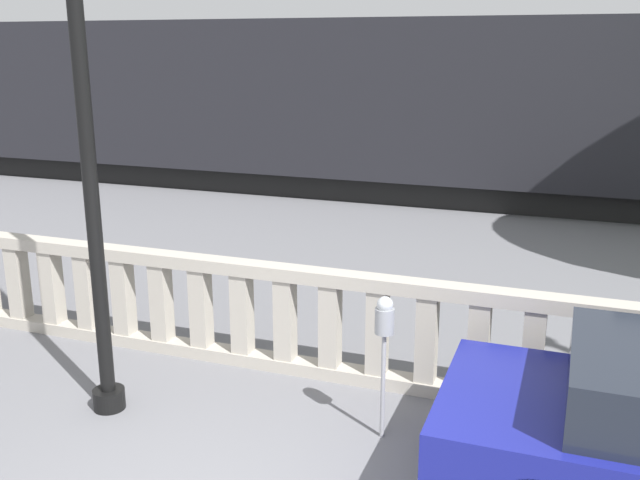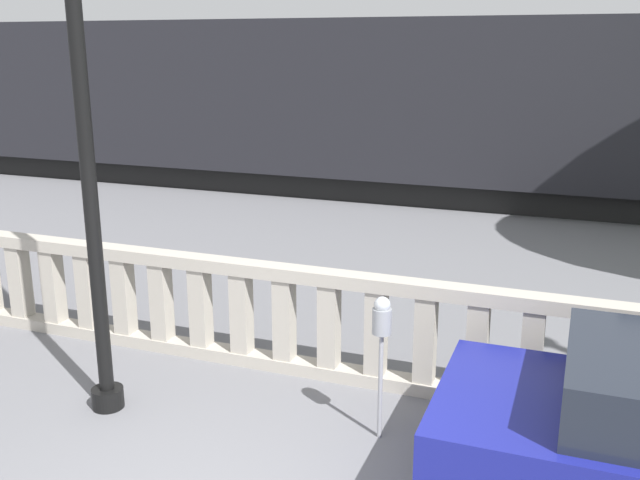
% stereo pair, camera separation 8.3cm
% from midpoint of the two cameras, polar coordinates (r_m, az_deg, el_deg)
% --- Properties ---
extents(balustrade, '(17.98, 0.24, 1.18)m').
position_cam_midpoint_polar(balustrade, '(7.50, 0.50, -6.83)').
color(balustrade, '#ADA599').
rests_on(balustrade, ground).
extents(lamppost, '(0.32, 0.32, 7.00)m').
position_cam_midpoint_polar(lamppost, '(6.61, -19.37, 17.20)').
color(lamppost, black).
rests_on(lamppost, ground).
extents(parking_meter, '(0.17, 0.17, 1.34)m').
position_cam_midpoint_polar(parking_meter, '(6.23, 4.80, -6.87)').
color(parking_meter, '#99999E').
rests_on(parking_meter, ground).
extents(train_near, '(22.15, 2.86, 4.56)m').
position_cam_midpoint_polar(train_near, '(17.56, -3.36, 10.96)').
color(train_near, black).
rests_on(train_near, ground).
extents(train_far, '(25.91, 3.10, 4.51)m').
position_cam_midpoint_polar(train_far, '(29.93, 17.68, 12.05)').
color(train_far, black).
rests_on(train_far, ground).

